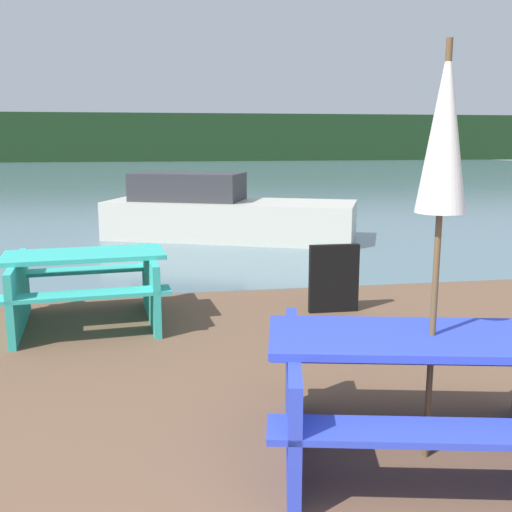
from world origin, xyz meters
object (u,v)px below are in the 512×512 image
picnic_table_blue (429,383)px  signboard (334,278)px  picnic_table_teal (86,281)px  umbrella_white (444,133)px  boat (223,214)px

picnic_table_blue → signboard: bearing=83.6°
picnic_table_teal → umbrella_white: size_ratio=0.71×
umbrella_white → signboard: size_ratio=3.19×
picnic_table_teal → umbrella_white: 4.08m
umbrella_white → boat: umbrella_white is taller
picnic_table_teal → umbrella_white: umbrella_white is taller
boat → signboard: bearing=-61.0°
picnic_table_blue → umbrella_white: 1.44m
picnic_table_teal → umbrella_white: (2.28, -3.05, 1.45)m
picnic_table_blue → boat: bearing=92.1°
picnic_table_blue → umbrella_white: bearing=180.0°
picnic_table_teal → boat: 5.52m
umbrella_white → boat: 8.33m
umbrella_white → boat: size_ratio=0.49×
boat → picnic_table_blue: bearing=-66.0°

